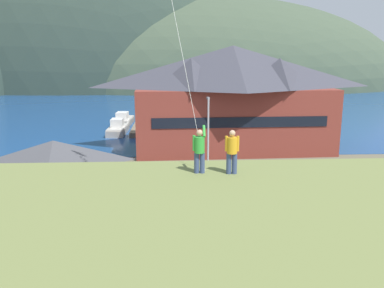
{
  "coord_description": "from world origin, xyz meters",
  "views": [
    {
      "loc": [
        -0.86,
        -23.7,
        10.8
      ],
      "look_at": [
        0.84,
        9.0,
        3.42
      ],
      "focal_mm": 37.25,
      "sensor_mm": 36.0,
      "label": 1
    }
  ],
  "objects_px": {
    "storage_shed_near_lot": "(55,174)",
    "moored_boat_outer_mooring": "(170,119)",
    "harbor_lodge": "(232,95)",
    "moored_boat_inner_slip": "(118,128)",
    "parked_car_back_row_right": "(381,178)",
    "parked_car_back_row_left": "(310,176)",
    "moored_boat_wharfside": "(123,121)",
    "parking_light_pole": "(208,132)",
    "wharf_dock": "(145,125)",
    "parked_car_mid_row_center": "(150,184)",
    "storage_shed_waterside": "(198,128)",
    "person_kite_flyer": "(199,149)",
    "parked_car_front_row_end": "(283,200)",
    "parked_car_front_row_red": "(144,214)",
    "person_companion": "(232,150)"
  },
  "relations": [
    {
      "from": "storage_shed_near_lot",
      "to": "moored_boat_outer_mooring",
      "type": "height_order",
      "value": "storage_shed_near_lot"
    },
    {
      "from": "harbor_lodge",
      "to": "moored_boat_inner_slip",
      "type": "distance_m",
      "value": 18.35
    },
    {
      "from": "parked_car_back_row_right",
      "to": "parked_car_back_row_left",
      "type": "height_order",
      "value": "same"
    },
    {
      "from": "harbor_lodge",
      "to": "moored_boat_wharfside",
      "type": "bearing_deg",
      "value": 131.87
    },
    {
      "from": "parked_car_back_row_right",
      "to": "parking_light_pole",
      "type": "relative_size",
      "value": 0.6
    },
    {
      "from": "wharf_dock",
      "to": "parked_car_mid_row_center",
      "type": "height_order",
      "value": "parked_car_mid_row_center"
    },
    {
      "from": "moored_boat_wharfside",
      "to": "moored_boat_inner_slip",
      "type": "relative_size",
      "value": 1.05
    },
    {
      "from": "moored_boat_wharfside",
      "to": "parked_car_back_row_left",
      "type": "relative_size",
      "value": 1.78
    },
    {
      "from": "storage_shed_waterside",
      "to": "wharf_dock",
      "type": "bearing_deg",
      "value": 118.44
    },
    {
      "from": "wharf_dock",
      "to": "moored_boat_outer_mooring",
      "type": "relative_size",
      "value": 1.86
    },
    {
      "from": "wharf_dock",
      "to": "person_kite_flyer",
      "type": "bearing_deg",
      "value": -83.49
    },
    {
      "from": "parked_car_front_row_end",
      "to": "parked_car_mid_row_center",
      "type": "xyz_separation_m",
      "value": [
        -9.33,
        4.12,
        0.0
      ]
    },
    {
      "from": "storage_shed_waterside",
      "to": "moored_boat_inner_slip",
      "type": "relative_size",
      "value": 0.66
    },
    {
      "from": "wharf_dock",
      "to": "parked_car_front_row_end",
      "type": "xyz_separation_m",
      "value": [
        11.57,
        -34.24,
        0.71
      ]
    },
    {
      "from": "storage_shed_waterside",
      "to": "moored_boat_wharfside",
      "type": "xyz_separation_m",
      "value": [
        -10.69,
        15.25,
        -1.61
      ]
    },
    {
      "from": "moored_boat_outer_mooring",
      "to": "moored_boat_wharfside",
      "type": "bearing_deg",
      "value": -167.5
    },
    {
      "from": "parked_car_mid_row_center",
      "to": "storage_shed_near_lot",
      "type": "bearing_deg",
      "value": -162.16
    },
    {
      "from": "storage_shed_waterside",
      "to": "person_kite_flyer",
      "type": "bearing_deg",
      "value": -93.79
    },
    {
      "from": "harbor_lodge",
      "to": "moored_boat_inner_slip",
      "type": "xyz_separation_m",
      "value": [
        -14.49,
        9.78,
        -5.58
      ]
    },
    {
      "from": "moored_boat_outer_mooring",
      "to": "person_kite_flyer",
      "type": "xyz_separation_m",
      "value": [
        1.4,
        -48.13,
        6.45
      ]
    },
    {
      "from": "parking_light_pole",
      "to": "storage_shed_near_lot",
      "type": "bearing_deg",
      "value": -148.83
    },
    {
      "from": "harbor_lodge",
      "to": "storage_shed_near_lot",
      "type": "height_order",
      "value": "harbor_lodge"
    },
    {
      "from": "moored_boat_inner_slip",
      "to": "parking_light_pole",
      "type": "distance_m",
      "value": 23.73
    },
    {
      "from": "storage_shed_near_lot",
      "to": "parked_car_mid_row_center",
      "type": "bearing_deg",
      "value": 17.84
    },
    {
      "from": "moored_boat_wharfside",
      "to": "parked_car_front_row_red",
      "type": "distance_m",
      "value": 38.58
    },
    {
      "from": "parked_car_back_row_left",
      "to": "storage_shed_waterside",
      "type": "bearing_deg",
      "value": 117.54
    },
    {
      "from": "moored_boat_wharfside",
      "to": "parked_car_front_row_red",
      "type": "bearing_deg",
      "value": -81.42
    },
    {
      "from": "parking_light_pole",
      "to": "harbor_lodge",
      "type": "bearing_deg",
      "value": 71.13
    },
    {
      "from": "person_kite_flyer",
      "to": "harbor_lodge",
      "type": "bearing_deg",
      "value": 78.93
    },
    {
      "from": "moored_boat_inner_slip",
      "to": "person_kite_flyer",
      "type": "height_order",
      "value": "person_kite_flyer"
    },
    {
      "from": "moored_boat_inner_slip",
      "to": "harbor_lodge",
      "type": "bearing_deg",
      "value": -34.03
    },
    {
      "from": "storage_shed_near_lot",
      "to": "person_companion",
      "type": "distance_m",
      "value": 16.94
    },
    {
      "from": "person_companion",
      "to": "harbor_lodge",
      "type": "bearing_deg",
      "value": 81.27
    },
    {
      "from": "moored_boat_outer_mooring",
      "to": "parking_light_pole",
      "type": "bearing_deg",
      "value": -83.06
    },
    {
      "from": "moored_boat_wharfside",
      "to": "parking_light_pole",
      "type": "relative_size",
      "value": 1.07
    },
    {
      "from": "parked_car_front_row_red",
      "to": "parked_car_back_row_right",
      "type": "bearing_deg",
      "value": 19.13
    },
    {
      "from": "moored_boat_wharfside",
      "to": "storage_shed_near_lot",
      "type": "bearing_deg",
      "value": -91.14
    },
    {
      "from": "wharf_dock",
      "to": "moored_boat_inner_slip",
      "type": "distance_m",
      "value": 5.62
    },
    {
      "from": "storage_shed_near_lot",
      "to": "parked_car_back_row_right",
      "type": "distance_m",
      "value": 25.32
    },
    {
      "from": "parked_car_front_row_end",
      "to": "parked_car_mid_row_center",
      "type": "distance_m",
      "value": 10.2
    },
    {
      "from": "storage_shed_near_lot",
      "to": "storage_shed_waterside",
      "type": "distance_m",
      "value": 22.16
    },
    {
      "from": "parked_car_back_row_left",
      "to": "person_kite_flyer",
      "type": "xyz_separation_m",
      "value": [
        -10.25,
        -15.61,
        6.11
      ]
    },
    {
      "from": "wharf_dock",
      "to": "parked_car_front_row_end",
      "type": "relative_size",
      "value": 3.67
    },
    {
      "from": "moored_boat_inner_slip",
      "to": "parked_car_front_row_end",
      "type": "relative_size",
      "value": 1.67
    },
    {
      "from": "moored_boat_inner_slip",
      "to": "parked_car_mid_row_center",
      "type": "distance_m",
      "value": 26.36
    },
    {
      "from": "parked_car_back_row_right",
      "to": "parked_car_front_row_red",
      "type": "distance_m",
      "value": 19.79
    },
    {
      "from": "parked_car_back_row_left",
      "to": "person_companion",
      "type": "xyz_separation_m",
      "value": [
        -9.0,
        -15.78,
        6.09
      ]
    },
    {
      "from": "storage_shed_near_lot",
      "to": "moored_boat_wharfside",
      "type": "relative_size",
      "value": 1.14
    },
    {
      "from": "moored_boat_outer_mooring",
      "to": "parked_car_back_row_right",
      "type": "distance_m",
      "value": 37.46
    },
    {
      "from": "person_companion",
      "to": "moored_boat_inner_slip",
      "type": "bearing_deg",
      "value": 103.7
    }
  ]
}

